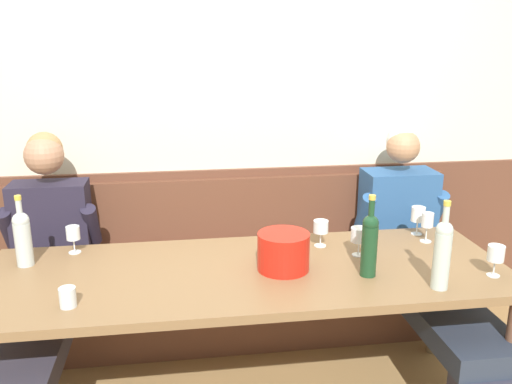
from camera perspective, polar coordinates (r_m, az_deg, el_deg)
room_wall_back at (r=3.23m, az=-3.05°, el=9.74°), size 6.80×0.08×2.80m
wood_wainscot_panel at (r=3.40m, az=-2.74°, el=-5.74°), size 6.80×0.03×0.99m
wall_bench at (r=3.29m, az=-2.33°, el=-10.52°), size 2.66×0.42×0.94m
dining_table at (r=2.52m, az=-0.78°, el=-9.67°), size 2.36×0.83×0.74m
person_center_right_seat at (r=2.89m, az=-21.73°, el=-8.46°), size 0.51×1.26×1.27m
person_right_seat at (r=3.09m, az=16.86°, el=-6.48°), size 0.52×1.27×1.26m
ice_bucket at (r=2.46m, az=2.89°, el=-6.24°), size 0.23×0.23×0.17m
wine_bottle_green_tall at (r=2.69m, az=-23.26°, el=-4.31°), size 0.08×0.08×0.33m
wine_bottle_amber_mid at (r=2.38m, az=18.94°, el=-5.97°), size 0.07×0.07×0.38m
wine_bottle_clear_water at (r=2.42m, az=11.81°, el=-5.20°), size 0.07×0.07×0.37m
wine_glass_mid_left at (r=2.73m, az=6.81°, el=-3.76°), size 0.07×0.07×0.13m
wine_glass_center_front at (r=2.64m, az=10.75°, el=-4.49°), size 0.08×0.08×0.14m
wine_glass_mid_right at (r=2.90m, az=17.52°, el=-2.92°), size 0.06×0.06×0.15m
wine_glass_near_bucket at (r=2.78m, az=-18.62°, el=-4.19°), size 0.07×0.07×0.14m
wine_glass_right_end at (r=2.99m, az=16.62°, el=-2.37°), size 0.07×0.07×0.15m
wine_glass_center_rear at (r=2.60m, az=23.83°, el=-6.04°), size 0.07×0.07×0.14m
water_tumbler_center at (r=2.27m, az=-19.13°, el=-10.38°), size 0.07×0.07×0.08m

